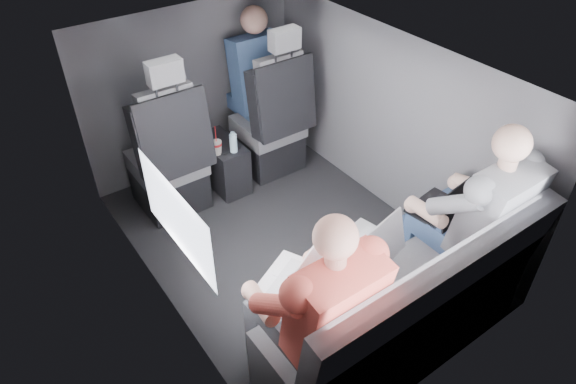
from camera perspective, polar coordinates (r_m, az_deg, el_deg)
floor at (r=3.66m, az=-0.08°, el=-5.83°), size 2.60×2.60×0.00m
ceiling at (r=2.90m, az=-0.10°, el=13.81°), size 2.60×2.60×0.00m
panel_left at (r=2.92m, az=-14.65°, el=-3.19°), size 0.02×2.60×1.35m
panel_right at (r=3.75m, az=11.28°, el=7.39°), size 0.02×2.60×1.35m
panel_front at (r=4.21m, az=-10.62°, el=11.08°), size 1.80×0.02×1.35m
panel_back at (r=2.56m, az=17.42°, el=-11.04°), size 1.80×0.02×1.35m
side_window at (r=2.56m, az=-12.33°, el=-2.87°), size 0.02×0.75×0.42m
seatbelt at (r=3.86m, az=-0.44°, el=11.26°), size 0.35×0.11×0.59m
front_seat_left at (r=3.83m, az=-12.98°, el=3.02°), size 0.52×0.58×1.26m
front_seat_right at (r=4.18m, az=-1.77°, el=7.21°), size 0.52×0.58×1.26m
center_console at (r=4.13m, az=-7.21°, el=3.14°), size 0.24×0.48×0.41m
rear_bench at (r=2.92m, az=12.47°, el=-13.08°), size 1.60×0.57×0.92m
soda_cup at (r=3.86m, az=-7.92°, el=4.98°), size 0.08×0.08×0.24m
water_bottle at (r=3.86m, az=-6.10°, el=5.47°), size 0.06×0.06×0.17m
laptop_white at (r=2.57m, az=0.84°, el=-9.75°), size 0.41×0.44×0.25m
laptop_silver at (r=2.77m, az=8.87°, el=-5.83°), size 0.41×0.40×0.26m
laptop_black at (r=3.12m, az=16.80°, el=-1.54°), size 0.34×0.32×0.23m
passenger_rear_left at (r=2.45m, az=3.02°, el=-12.72°), size 0.53×0.64×1.26m
passenger_rear_right at (r=3.08m, az=19.66°, el=-2.49°), size 0.54×0.65×1.28m
passenger_front_right at (r=4.22m, az=-3.53°, el=12.96°), size 0.42×0.42×0.87m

